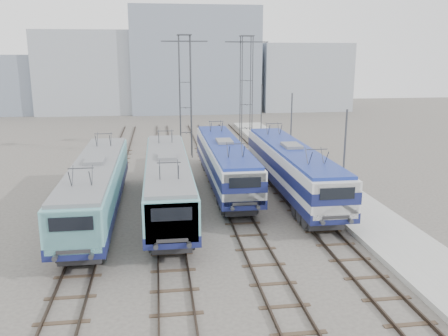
% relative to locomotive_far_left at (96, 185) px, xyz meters
% --- Properties ---
extents(ground, '(160.00, 160.00, 0.00)m').
position_rel_locomotive_far_left_xyz_m(ground, '(6.75, -4.17, -2.24)').
color(ground, '#514C47').
extents(platform, '(4.00, 70.00, 0.30)m').
position_rel_locomotive_far_left_xyz_m(platform, '(16.95, 3.83, -2.09)').
color(platform, '#9E9E99').
rests_on(platform, ground).
extents(locomotive_far_left, '(2.84, 17.93, 3.37)m').
position_rel_locomotive_far_left_xyz_m(locomotive_far_left, '(0.00, 0.00, 0.00)').
color(locomotive_far_left, '#141A4D').
rests_on(locomotive_far_left, ground).
extents(locomotive_center_left, '(2.84, 17.91, 3.37)m').
position_rel_locomotive_far_left_xyz_m(locomotive_center_left, '(4.50, 0.70, -0.00)').
color(locomotive_center_left, '#141A4D').
rests_on(locomotive_center_left, ground).
extents(locomotive_center_right, '(2.79, 17.66, 3.32)m').
position_rel_locomotive_far_left_xyz_m(locomotive_center_right, '(9.00, 5.82, 0.02)').
color(locomotive_center_right, '#141A4D').
rests_on(locomotive_center_right, ground).
extents(locomotive_far_right, '(2.87, 18.16, 3.41)m').
position_rel_locomotive_far_left_xyz_m(locomotive_far_right, '(13.50, 2.92, 0.08)').
color(locomotive_far_right, '#141A4D').
rests_on(locomotive_far_right, ground).
extents(catenary_tower_west, '(4.50, 1.20, 12.00)m').
position_rel_locomotive_far_left_xyz_m(catenary_tower_west, '(6.75, 17.83, 4.41)').
color(catenary_tower_west, '#3F4247').
rests_on(catenary_tower_west, ground).
extents(catenary_tower_east, '(4.50, 1.20, 12.00)m').
position_rel_locomotive_far_left_xyz_m(catenary_tower_east, '(13.25, 19.83, 4.41)').
color(catenary_tower_east, '#3F4247').
rests_on(catenary_tower_east, ground).
extents(mast_front, '(0.12, 0.12, 7.00)m').
position_rel_locomotive_far_left_xyz_m(mast_front, '(15.35, -2.17, 1.26)').
color(mast_front, '#3F4247').
rests_on(mast_front, ground).
extents(mast_mid, '(0.12, 0.12, 7.00)m').
position_rel_locomotive_far_left_xyz_m(mast_mid, '(15.35, 9.83, 1.26)').
color(mast_mid, '#3F4247').
rests_on(mast_mid, ground).
extents(mast_rear, '(0.12, 0.12, 7.00)m').
position_rel_locomotive_far_left_xyz_m(mast_rear, '(15.35, 21.83, 1.26)').
color(mast_rear, '#3F4247').
rests_on(mast_rear, ground).
extents(safety_cone, '(0.36, 0.36, 0.50)m').
position_rel_locomotive_far_left_xyz_m(safety_cone, '(16.35, -2.37, -1.68)').
color(safety_cone, '#FA5623').
rests_on(safety_cone, platform).
extents(building_west, '(18.00, 12.00, 14.00)m').
position_rel_locomotive_far_left_xyz_m(building_west, '(-7.25, 57.83, 4.76)').
color(building_west, '#9AA1AB').
rests_on(building_west, ground).
extents(building_center, '(22.00, 14.00, 18.00)m').
position_rel_locomotive_far_left_xyz_m(building_center, '(10.75, 57.83, 6.76)').
color(building_center, gray).
rests_on(building_center, ground).
extents(building_east, '(16.00, 12.00, 12.00)m').
position_rel_locomotive_far_left_xyz_m(building_east, '(30.75, 57.83, 3.76)').
color(building_east, '#9AA1AB').
rests_on(building_east, ground).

